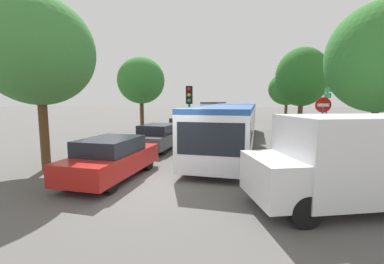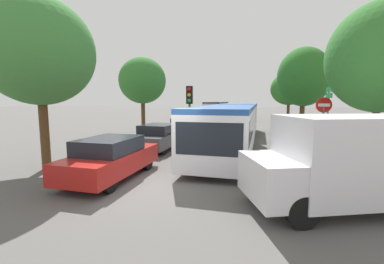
{
  "view_description": "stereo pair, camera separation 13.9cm",
  "coord_description": "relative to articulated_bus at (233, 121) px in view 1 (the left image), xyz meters",
  "views": [
    {
      "loc": [
        2.5,
        -7.38,
        2.68
      ],
      "look_at": [
        0.2,
        4.38,
        1.2
      ],
      "focal_mm": 24.0,
      "sensor_mm": 36.0,
      "label": 1
    },
    {
      "loc": [
        2.63,
        -7.36,
        2.68
      ],
      "look_at": [
        0.2,
        4.38,
        1.2
      ],
      "focal_mm": 24.0,
      "sensor_mm": 36.0,
      "label": 2
    }
  ],
  "objects": [
    {
      "name": "queued_car_tan",
      "position": [
        -3.8,
        2.93,
        -0.69
      ],
      "size": [
        1.91,
        4.07,
        1.38
      ],
      "rotation": [
        0.0,
        0.0,
        1.51
      ],
      "color": "tan",
      "rests_on": "ground"
    },
    {
      "name": "tree_right_mid",
      "position": [
        5.25,
        7.26,
        3.09
      ],
      "size": [
        4.29,
        4.29,
        7.04
      ],
      "color": "#51381E",
      "rests_on": "ground"
    },
    {
      "name": "queued_car_white",
      "position": [
        -3.96,
        8.13,
        -0.67
      ],
      "size": [
        1.98,
        4.21,
        1.43
      ],
      "rotation": [
        0.0,
        0.0,
        1.51
      ],
      "color": "white",
      "rests_on": "ground"
    },
    {
      "name": "queued_car_green",
      "position": [
        -3.71,
        14.52,
        -0.65
      ],
      "size": [
        2.04,
        4.34,
        1.48
      ],
      "rotation": [
        0.0,
        0.0,
        1.51
      ],
      "color": "#236638",
      "rests_on": "ground"
    },
    {
      "name": "direction_sign_post",
      "position": [
        5.41,
        0.55,
        1.16
      ],
      "size": [
        0.16,
        1.4,
        3.6
      ],
      "rotation": [
        0.0,
        0.0,
        3.07
      ],
      "color": "#56595E",
      "rests_on": "ground"
    },
    {
      "name": "tree_left_near",
      "position": [
        -6.92,
        -7.43,
        3.08
      ],
      "size": [
        4.02,
        4.02,
        6.47
      ],
      "color": "#51381E",
      "rests_on": "ground"
    },
    {
      "name": "tree_right_near",
      "position": [
        5.76,
        -4.35,
        2.94
      ],
      "size": [
        3.98,
        3.98,
        6.48
      ],
      "color": "#51381E",
      "rests_on": "ground"
    },
    {
      "name": "ground_plane",
      "position": [
        -1.99,
        -8.52,
        -1.39
      ],
      "size": [
        200.0,
        200.0,
        0.0
      ],
      "primitive_type": "plane",
      "color": "#565451"
    },
    {
      "name": "articulated_bus",
      "position": [
        0.0,
        0.0,
        0.0
      ],
      "size": [
        3.36,
        16.36,
        2.41
      ],
      "rotation": [
        0.0,
        0.0,
        -1.63
      ],
      "color": "silver",
      "rests_on": "ground"
    },
    {
      "name": "queued_car_graphite",
      "position": [
        -3.94,
        -2.67,
        -0.69
      ],
      "size": [
        1.92,
        4.1,
        1.39
      ],
      "rotation": [
        0.0,
        0.0,
        1.51
      ],
      "color": "#47474C",
      "rests_on": "ground"
    },
    {
      "name": "queued_car_red",
      "position": [
        -3.84,
        -7.98,
        -0.67
      ],
      "size": [
        1.96,
        4.18,
        1.42
      ],
      "rotation": [
        0.0,
        0.0,
        1.51
      ],
      "color": "#B21E19",
      "rests_on": "ground"
    },
    {
      "name": "tree_right_far",
      "position": [
        5.91,
        18.07,
        2.71
      ],
      "size": [
        4.48,
        4.48,
        6.13
      ],
      "color": "#51381E",
      "rests_on": "ground"
    },
    {
      "name": "tree_left_mid",
      "position": [
        -7.11,
        2.84,
        2.78
      ],
      "size": [
        3.56,
        3.56,
        5.94
      ],
      "color": "#51381E",
      "rests_on": "ground"
    },
    {
      "name": "traffic_light",
      "position": [
        -2.14,
        -3.09,
        1.11
      ],
      "size": [
        0.34,
        0.37,
        3.4
      ],
      "rotation": [
        0.0,
        0.0,
        -1.49
      ],
      "color": "#56595E",
      "rests_on": "ground"
    },
    {
      "name": "white_van",
      "position": [
        3.36,
        -8.99,
        -0.15
      ],
      "size": [
        5.36,
        3.46,
        2.31
      ],
      "rotation": [
        0.0,
        0.0,
        3.47
      ],
      "color": "silver",
      "rests_on": "ground"
    },
    {
      "name": "city_bus_rear",
      "position": [
        -3.93,
        26.25,
        -0.0
      ],
      "size": [
        3.03,
        11.28,
        2.4
      ],
      "rotation": [
        0.0,
        0.0,
        1.52
      ],
      "color": "silver",
      "rests_on": "ground"
    },
    {
      "name": "no_entry_sign",
      "position": [
        4.17,
        -3.08,
        0.48
      ],
      "size": [
        0.7,
        0.08,
        2.82
      ],
      "rotation": [
        0.0,
        0.0,
        -1.57
      ],
      "color": "#56595E",
      "rests_on": "ground"
    }
  ]
}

